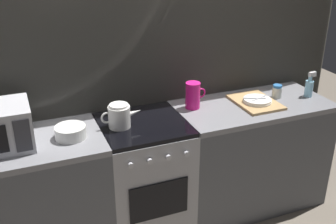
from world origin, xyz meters
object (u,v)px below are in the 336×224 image
at_px(kettle, 120,116).
at_px(mixing_bowl, 71,132).
at_px(spray_bottle, 309,87).
at_px(dish_pile, 256,102).
at_px(spice_jar, 277,91).
at_px(stove_unit, 145,177).
at_px(pitcher, 193,95).

relative_size(kettle, mixing_bowl, 1.42).
distance_m(mixing_bowl, spray_bottle, 1.89).
distance_m(kettle, dish_pile, 1.08).
xyz_separation_m(spice_jar, spray_bottle, (0.25, -0.08, 0.03)).
xyz_separation_m(stove_unit, spice_jar, (1.14, 0.04, 0.50)).
distance_m(spice_jar, spray_bottle, 0.26).
relative_size(stove_unit, spice_jar, 8.57).
distance_m(mixing_bowl, pitcher, 0.95).
bearing_deg(spray_bottle, kettle, 178.85).
distance_m(dish_pile, spray_bottle, 0.48).
bearing_deg(stove_unit, pitcher, 13.94).
bearing_deg(kettle, spice_jar, 1.96).
distance_m(kettle, mixing_bowl, 0.34).
bearing_deg(spice_jar, stove_unit, -177.82).
distance_m(pitcher, spray_bottle, 0.97).
bearing_deg(spice_jar, mixing_bowl, -177.34).
bearing_deg(dish_pile, pitcher, 166.57).
bearing_deg(stove_unit, spray_bottle, -1.33).
bearing_deg(mixing_bowl, spray_bottle, 0.01).
xyz_separation_m(kettle, mixing_bowl, (-0.34, -0.03, -0.04)).
bearing_deg(kettle, dish_pile, -0.38).
relative_size(kettle, pitcher, 1.42).
height_order(stove_unit, pitcher, pitcher).
xyz_separation_m(mixing_bowl, dish_pile, (1.42, 0.02, -0.02)).
xyz_separation_m(kettle, spice_jar, (1.31, 0.04, -0.03)).
bearing_deg(pitcher, spice_jar, -5.14).
relative_size(stove_unit, dish_pile, 2.25).
bearing_deg(dish_pile, mixing_bowl, -179.01).
height_order(kettle, dish_pile, kettle).
bearing_deg(stove_unit, dish_pile, -0.52).
xyz_separation_m(pitcher, spray_bottle, (0.96, -0.14, -0.02)).
bearing_deg(spice_jar, pitcher, 174.86).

